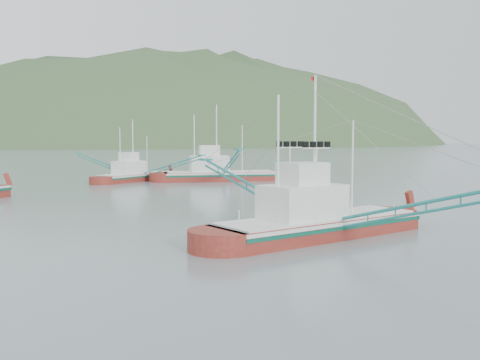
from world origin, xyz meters
TOP-DOWN VIEW (x-y plane):
  - ground at (0.00, 0.00)m, footprint 1200.00×1200.00m
  - main_boat at (1.79, 0.40)m, footprint 14.38×25.92m
  - bg_boat_right at (20.42, 40.54)m, footprint 16.19×27.30m
  - bg_boat_far at (10.44, 47.21)m, footprint 13.05×21.99m
  - headland_right at (240.00, 430.00)m, footprint 684.00×432.00m

SIDE VIEW (x-z plane):
  - ground at x=0.00m, z-range 0.00..0.00m
  - headland_right at x=240.00m, z-range -153.00..153.00m
  - main_boat at x=1.79m, z-range -3.74..6.75m
  - bg_boat_far at x=10.44m, z-range -2.78..6.59m
  - bg_boat_right at x=20.42m, z-range -3.45..8.16m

